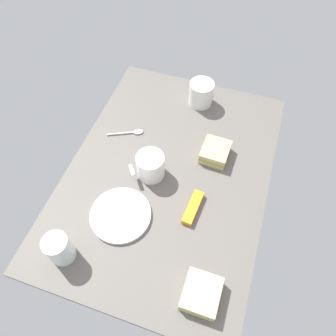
{
  "coord_description": "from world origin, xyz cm",
  "views": [
    {
      "loc": [
        52.96,
        17.77,
        89.93
      ],
      "look_at": [
        0.0,
        0.0,
        5.0
      ],
      "focal_mm": 34.22,
      "sensor_mm": 36.0,
      "label": 1
    }
  ],
  "objects_px": {
    "coffee_mug_milky": "(201,93)",
    "spoon": "(131,132)",
    "plate_of_food": "(121,215)",
    "sandwich_main": "(215,152)",
    "coffee_mug_black": "(150,166)",
    "snack_bar": "(193,208)",
    "sandwich_side": "(201,294)",
    "glass_of_milk": "(60,249)"
  },
  "relations": [
    {
      "from": "spoon",
      "to": "sandwich_main",
      "type": "bearing_deg",
      "value": 89.55
    },
    {
      "from": "glass_of_milk",
      "to": "spoon",
      "type": "xyz_separation_m",
      "value": [
        -0.47,
        0.01,
        -0.04
      ]
    },
    {
      "from": "coffee_mug_black",
      "to": "snack_bar",
      "type": "xyz_separation_m",
      "value": [
        0.08,
        0.16,
        -0.04
      ]
    },
    {
      "from": "plate_of_food",
      "to": "snack_bar",
      "type": "xyz_separation_m",
      "value": [
        -0.09,
        0.2,
        0.0
      ]
    },
    {
      "from": "sandwich_side",
      "to": "spoon",
      "type": "relative_size",
      "value": 0.84
    },
    {
      "from": "coffee_mug_black",
      "to": "snack_bar",
      "type": "bearing_deg",
      "value": 63.92
    },
    {
      "from": "coffee_mug_milky",
      "to": "spoon",
      "type": "relative_size",
      "value": 0.92
    },
    {
      "from": "sandwich_side",
      "to": "spoon",
      "type": "bearing_deg",
      "value": -139.91
    },
    {
      "from": "coffee_mug_milky",
      "to": "spoon",
      "type": "height_order",
      "value": "coffee_mug_milky"
    },
    {
      "from": "plate_of_food",
      "to": "coffee_mug_milky",
      "type": "xyz_separation_m",
      "value": [
        -0.53,
        0.1,
        0.04
      ]
    },
    {
      "from": "plate_of_food",
      "to": "coffee_mug_black",
      "type": "relative_size",
      "value": 1.67
    },
    {
      "from": "plate_of_food",
      "to": "sandwich_side",
      "type": "xyz_separation_m",
      "value": [
        0.14,
        0.29,
        0.02
      ]
    },
    {
      "from": "plate_of_food",
      "to": "snack_bar",
      "type": "relative_size",
      "value": 1.6
    },
    {
      "from": "sandwich_main",
      "to": "spoon",
      "type": "distance_m",
      "value": 0.3
    },
    {
      "from": "snack_bar",
      "to": "plate_of_food",
      "type": "bearing_deg",
      "value": -60.8
    },
    {
      "from": "coffee_mug_black",
      "to": "sandwich_main",
      "type": "relative_size",
      "value": 1.09
    },
    {
      "from": "plate_of_food",
      "to": "coffee_mug_milky",
      "type": "bearing_deg",
      "value": 169.38
    },
    {
      "from": "coffee_mug_milky",
      "to": "glass_of_milk",
      "type": "distance_m",
      "value": 0.72
    },
    {
      "from": "plate_of_food",
      "to": "glass_of_milk",
      "type": "height_order",
      "value": "glass_of_milk"
    },
    {
      "from": "coffee_mug_milky",
      "to": "sandwich_main",
      "type": "relative_size",
      "value": 1.13
    },
    {
      "from": "coffee_mug_black",
      "to": "snack_bar",
      "type": "height_order",
      "value": "coffee_mug_black"
    },
    {
      "from": "plate_of_food",
      "to": "coffee_mug_black",
      "type": "height_order",
      "value": "coffee_mug_black"
    },
    {
      "from": "coffee_mug_black",
      "to": "glass_of_milk",
      "type": "height_order",
      "value": "glass_of_milk"
    },
    {
      "from": "glass_of_milk",
      "to": "snack_bar",
      "type": "height_order",
      "value": "glass_of_milk"
    },
    {
      "from": "sandwich_side",
      "to": "snack_bar",
      "type": "xyz_separation_m",
      "value": [
        -0.23,
        -0.09,
        -0.01
      ]
    },
    {
      "from": "plate_of_food",
      "to": "sandwich_main",
      "type": "xyz_separation_m",
      "value": [
        -0.3,
        0.21,
        0.02
      ]
    },
    {
      "from": "sandwich_main",
      "to": "coffee_mug_milky",
      "type": "bearing_deg",
      "value": -153.63
    },
    {
      "from": "plate_of_food",
      "to": "sandwich_main",
      "type": "height_order",
      "value": "sandwich_main"
    },
    {
      "from": "sandwich_main",
      "to": "spoon",
      "type": "bearing_deg",
      "value": -90.45
    },
    {
      "from": "plate_of_food",
      "to": "spoon",
      "type": "height_order",
      "value": "plate_of_food"
    },
    {
      "from": "coffee_mug_black",
      "to": "sandwich_side",
      "type": "xyz_separation_m",
      "value": [
        0.31,
        0.25,
        -0.02
      ]
    },
    {
      "from": "glass_of_milk",
      "to": "snack_bar",
      "type": "xyz_separation_m",
      "value": [
        -0.25,
        0.3,
        -0.03
      ]
    },
    {
      "from": "coffee_mug_black",
      "to": "glass_of_milk",
      "type": "distance_m",
      "value": 0.36
    },
    {
      "from": "coffee_mug_black",
      "to": "spoon",
      "type": "xyz_separation_m",
      "value": [
        -0.14,
        -0.13,
        -0.04
      ]
    },
    {
      "from": "spoon",
      "to": "snack_bar",
      "type": "relative_size",
      "value": 1.07
    },
    {
      "from": "plate_of_food",
      "to": "sandwich_side",
      "type": "distance_m",
      "value": 0.32
    },
    {
      "from": "coffee_mug_milky",
      "to": "spoon",
      "type": "xyz_separation_m",
      "value": [
        0.22,
        -0.19,
        -0.04
      ]
    },
    {
      "from": "coffee_mug_black",
      "to": "coffee_mug_milky",
      "type": "bearing_deg",
      "value": 169.62
    },
    {
      "from": "plate_of_food",
      "to": "snack_bar",
      "type": "height_order",
      "value": "snack_bar"
    },
    {
      "from": "coffee_mug_black",
      "to": "coffee_mug_milky",
      "type": "relative_size",
      "value": 0.96
    },
    {
      "from": "plate_of_food",
      "to": "snack_bar",
      "type": "distance_m",
      "value": 0.22
    },
    {
      "from": "spoon",
      "to": "snack_bar",
      "type": "xyz_separation_m",
      "value": [
        0.22,
        0.29,
        0.01
      ]
    }
  ]
}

